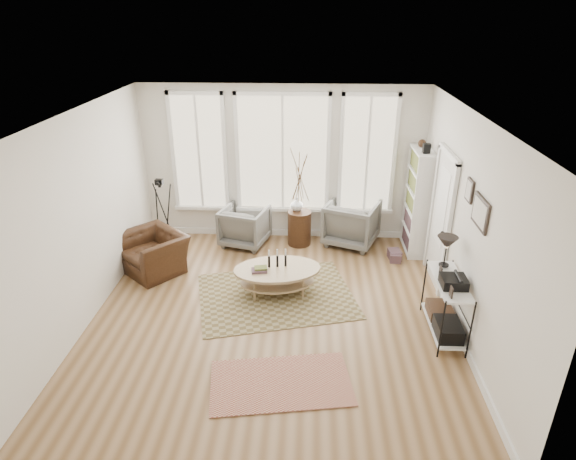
# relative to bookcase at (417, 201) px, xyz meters

# --- Properties ---
(room) EXTENTS (5.50, 5.54, 2.90)m
(room) POSITION_rel_bookcase_xyz_m (-2.42, -2.20, 0.47)
(room) COLOR #916F4B
(room) RESTS_ON ground
(bay_window) EXTENTS (4.14, 0.12, 2.24)m
(bay_window) POSITION_rel_bookcase_xyz_m (-2.44, 0.49, 0.65)
(bay_window) COLOR tan
(bay_window) RESTS_ON ground
(door) EXTENTS (0.09, 1.06, 2.22)m
(door) POSITION_rel_bookcase_xyz_m (0.13, -1.08, 0.17)
(door) COLOR white
(door) RESTS_ON ground
(bookcase) EXTENTS (0.31, 0.85, 2.06)m
(bookcase) POSITION_rel_bookcase_xyz_m (0.00, 0.00, 0.00)
(bookcase) COLOR white
(bookcase) RESTS_ON ground
(low_shelf) EXTENTS (0.38, 1.08, 1.30)m
(low_shelf) POSITION_rel_bookcase_xyz_m (-0.06, -2.52, -0.44)
(low_shelf) COLOR white
(low_shelf) RESTS_ON ground
(wall_art) EXTENTS (0.04, 0.88, 0.44)m
(wall_art) POSITION_rel_bookcase_xyz_m (0.14, -2.49, 0.92)
(wall_art) COLOR black
(wall_art) RESTS_ON ground
(rug_main) EXTENTS (2.71, 2.29, 0.01)m
(rug_main) POSITION_rel_bookcase_xyz_m (-2.42, -1.72, -0.95)
(rug_main) COLOR brown
(rug_main) RESTS_ON ground
(rug_runner) EXTENTS (1.80, 1.17, 0.01)m
(rug_runner) POSITION_rel_bookcase_xyz_m (-2.23, -3.63, -0.94)
(rug_runner) COLOR maroon
(rug_runner) RESTS_ON ground
(coffee_table) EXTENTS (1.47, 1.07, 0.62)m
(coffee_table) POSITION_rel_bookcase_xyz_m (-2.41, -1.60, -0.62)
(coffee_table) COLOR tan
(coffee_table) RESTS_ON ground
(armchair_left) EXTENTS (0.99, 1.01, 0.74)m
(armchair_left) POSITION_rel_bookcase_xyz_m (-3.13, 0.08, -0.58)
(armchair_left) COLOR slate
(armchair_left) RESTS_ON ground
(armchair_right) EXTENTS (1.18, 1.19, 0.84)m
(armchair_right) POSITION_rel_bookcase_xyz_m (-1.12, 0.21, -0.53)
(armchair_right) COLOR slate
(armchair_right) RESTS_ON ground
(side_table) EXTENTS (0.44, 0.44, 1.84)m
(side_table) POSITION_rel_bookcase_xyz_m (-2.11, 0.14, -0.07)
(side_table) COLOR #361F12
(side_table) RESTS_ON ground
(vase) EXTENTS (0.25, 0.25, 0.24)m
(vase) POSITION_rel_bookcase_xyz_m (-2.16, 0.21, -0.17)
(vase) COLOR silver
(vase) RESTS_ON side_table
(accent_chair) EXTENTS (1.36, 1.35, 0.67)m
(accent_chair) POSITION_rel_bookcase_xyz_m (-4.55, -0.99, -0.62)
(accent_chair) COLOR #361F12
(accent_chair) RESTS_ON ground
(tripod_camera) EXTENTS (0.48, 0.48, 1.37)m
(tripod_camera) POSITION_rel_bookcase_xyz_m (-4.57, -0.21, -0.33)
(tripod_camera) COLOR black
(tripod_camera) RESTS_ON ground
(book_stack_near) EXTENTS (0.24, 0.28, 0.17)m
(book_stack_near) POSITION_rel_bookcase_xyz_m (-0.39, -0.39, -0.87)
(book_stack_near) COLOR brown
(book_stack_near) RESTS_ON ground
(book_stack_far) EXTENTS (0.21, 0.25, 0.16)m
(book_stack_far) POSITION_rel_bookcase_xyz_m (-0.39, -0.47, -0.88)
(book_stack_far) COLOR brown
(book_stack_far) RESTS_ON ground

